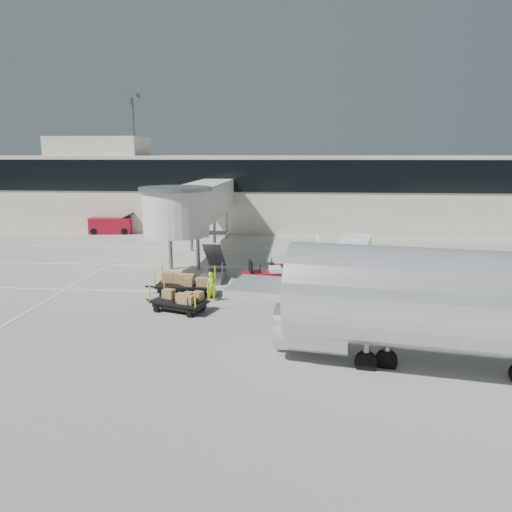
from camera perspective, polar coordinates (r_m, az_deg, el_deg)
The scene contains 11 objects.
ground at distance 27.96m, azimuth -3.80°, elevation -5.38°, with size 140.00×140.00×0.00m, color #BAB6A7.
lane_markings at distance 36.99m, azimuth -2.63°, elevation -1.15°, with size 40.00×30.00×0.02m.
terminal at distance 56.69m, azimuth 0.42°, elevation 7.47°, with size 64.00×12.11×15.20m.
jet_bridge at distance 39.72m, azimuth -6.88°, elevation 5.91°, with size 5.70×20.40×6.03m.
baggage_tug at distance 31.53m, azimuth 0.77°, elevation -2.30°, with size 2.65×2.07×1.60m.
suitcase_cart at distance 33.37m, azimuth 3.97°, elevation -1.74°, with size 3.33×1.68×1.28m.
box_cart_near at distance 26.55m, azimuth -8.52°, elevation -5.14°, with size 3.60×2.33×1.39m.
box_cart_far at distance 29.50m, azimuth -8.00°, elevation -3.23°, with size 4.16×1.76×1.62m.
ground_worker at distance 28.15m, azimuth -5.09°, elevation -3.53°, with size 0.60×0.40×1.66m, color #A2DA16.
minivan at distance 38.65m, azimuth 11.34°, elevation 0.93°, with size 3.02×5.40×1.93m.
belt_loader at distance 54.28m, azimuth -16.19°, elevation 3.37°, with size 4.74×2.23×2.21m.
Camera 1 is at (4.16, -26.43, 8.12)m, focal length 35.00 mm.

